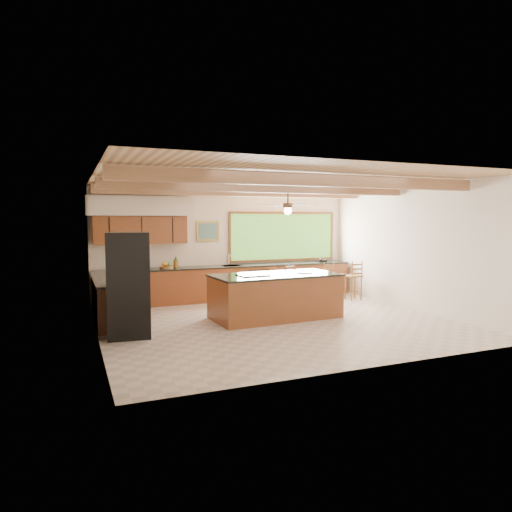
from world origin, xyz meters
name	(u,v)px	position (x,y,z in m)	size (l,w,h in m)	color
ground	(277,322)	(0.00, 0.00, 0.00)	(7.20, 7.20, 0.00)	beige
room_shell	(258,217)	(-0.17, 0.65, 2.21)	(7.27, 6.54, 3.02)	beige
counter_run	(206,286)	(-0.82, 2.52, 0.46)	(7.12, 3.10, 1.22)	brown
island	(275,296)	(0.14, 0.35, 0.49)	(2.86, 1.46, 0.99)	brown
refrigerator	(128,285)	(-3.05, -0.06, 0.97)	(0.83, 0.81, 1.94)	black
bar_stool_a	(287,280)	(1.02, 1.57, 0.64)	(0.46, 0.46, 1.09)	brown
bar_stool_b	(280,283)	(0.81, 1.55, 0.58)	(0.45, 0.45, 0.98)	brown
bar_stool_c	(328,276)	(2.71, 2.40, 0.57)	(0.40, 0.40, 0.97)	brown
bar_stool_d	(355,277)	(3.03, 1.54, 0.63)	(0.39, 0.39, 1.07)	brown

